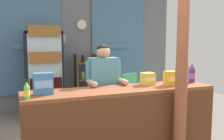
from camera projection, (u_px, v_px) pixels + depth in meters
name	position (u px, v px, depth m)	size (l,w,h in m)	color
ground_plane	(107.00, 134.00, 4.27)	(8.27, 8.27, 0.00)	slate
back_wall_curtained	(77.00, 49.00, 5.91)	(4.71, 0.22, 2.64)	slate
stall_counter	(125.00, 120.00, 3.20)	(2.46, 0.55, 0.96)	brown
timber_post	(182.00, 72.00, 3.08)	(0.17, 0.15, 2.48)	#995133
drink_fridge	(44.00, 68.00, 5.11)	(0.71, 0.72, 1.84)	black
bottle_shelf_rack	(86.00, 81.00, 5.78)	(0.48, 0.28, 1.25)	brown
plastic_lawn_chair	(125.00, 90.00, 5.54)	(0.57, 0.57, 0.86)	#4CC675
shopkeeper	(104.00, 84.00, 3.63)	(0.52, 0.42, 1.50)	#28282D
soda_bottle_grape_soda	(192.00, 74.00, 3.70)	(0.09, 0.09, 0.30)	#56286B
soda_bottle_water	(183.00, 75.00, 3.64)	(0.06, 0.06, 0.26)	silver
soda_bottle_lime_soda	(27.00, 91.00, 2.67)	(0.06, 0.06, 0.21)	#75C64C
snack_box_biscuit	(43.00, 84.00, 2.89)	(0.22, 0.11, 0.25)	#3D75B7
snack_box_choco_powder	(171.00, 78.00, 3.47)	(0.17, 0.13, 0.19)	gold
snack_box_instant_noodle	(148.00, 79.00, 3.52)	(0.16, 0.16, 0.17)	#EAD14C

